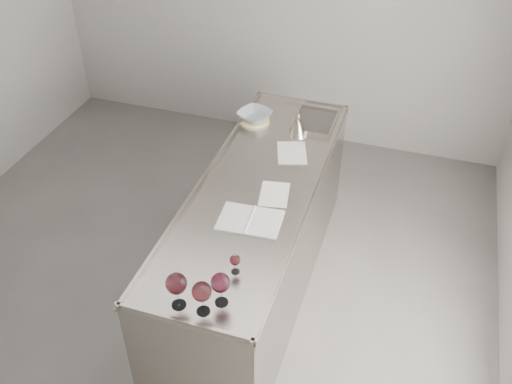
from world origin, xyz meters
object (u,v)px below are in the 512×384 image
(counter, at_px, (257,239))
(wine_glass_left, at_px, (176,284))
(wine_glass_small, at_px, (235,260))
(notebook, at_px, (250,220))
(wine_funnel, at_px, (298,128))
(wine_glass_middle, at_px, (202,292))
(ceramic_bowl, at_px, (255,115))
(wine_glass_right, at_px, (220,283))

(counter, bearing_deg, wine_glass_left, -94.05)
(wine_glass_left, xyz_separation_m, wine_glass_small, (0.20, 0.31, -0.07))
(notebook, bearing_deg, wine_glass_left, -104.53)
(wine_glass_left, bearing_deg, wine_funnel, 84.50)
(wine_glass_left, xyz_separation_m, wine_glass_middle, (0.14, -0.00, -0.01))
(wine_glass_small, bearing_deg, wine_glass_left, -122.47)
(wine_glass_small, xyz_separation_m, ceramic_bowl, (-0.40, 1.56, -0.04))
(wine_funnel, bearing_deg, counter, -97.72)
(wine_glass_left, distance_m, wine_glass_right, 0.22)
(counter, distance_m, wine_glass_small, 0.95)
(wine_glass_middle, height_order, ceramic_bowl, wine_glass_middle)
(wine_glass_right, xyz_separation_m, wine_glass_small, (-0.00, 0.23, -0.06))
(wine_glass_small, bearing_deg, counter, 99.17)
(notebook, bearing_deg, wine_glass_right, -88.34)
(counter, height_order, ceramic_bowl, ceramic_bowl)
(wine_glass_left, height_order, wine_glass_middle, wine_glass_left)
(wine_glass_small, height_order, ceramic_bowl, wine_glass_small)
(wine_glass_right, height_order, ceramic_bowl, wine_glass_right)
(counter, xyz_separation_m, ceramic_bowl, (-0.28, 0.80, 0.52))
(ceramic_bowl, xyz_separation_m, wine_funnel, (0.37, -0.10, 0.01))
(counter, height_order, wine_glass_right, wine_glass_right)
(wine_glass_small, height_order, notebook, wine_glass_small)
(notebook, bearing_deg, counter, 97.14)
(wine_glass_left, relative_size, wine_funnel, 1.11)
(wine_glass_right, relative_size, wine_glass_small, 1.63)
(counter, bearing_deg, wine_glass_small, -80.83)
(counter, height_order, wine_glass_middle, wine_glass_middle)
(wine_glass_middle, distance_m, ceramic_bowl, 1.91)
(ceramic_bowl, bearing_deg, notebook, -73.27)
(wine_funnel, bearing_deg, ceramic_bowl, 165.22)
(wine_glass_middle, bearing_deg, notebook, 89.66)
(ceramic_bowl, distance_m, wine_funnel, 0.38)
(counter, xyz_separation_m, wine_funnel, (0.09, 0.70, 0.53))
(wine_glass_left, bearing_deg, wine_glass_right, 22.57)
(wine_funnel, bearing_deg, wine_glass_small, -88.87)
(wine_glass_left, relative_size, wine_glass_small, 1.77)
(wine_glass_left, bearing_deg, wine_glass_small, 57.53)
(wine_glass_left, height_order, notebook, wine_glass_left)
(ceramic_bowl, bearing_deg, wine_funnel, -14.78)
(wine_funnel, bearing_deg, notebook, -91.66)
(wine_glass_right, distance_m, wine_glass_small, 0.24)
(wine_glass_middle, relative_size, wine_funnel, 1.02)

